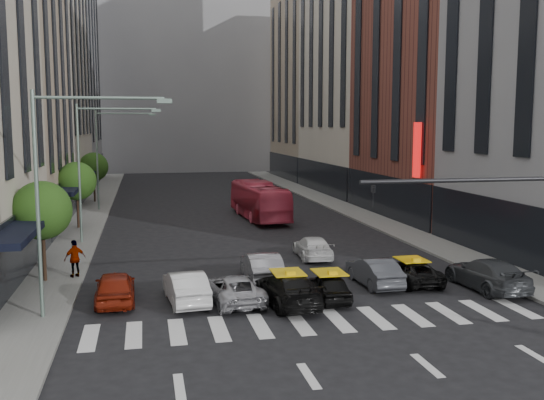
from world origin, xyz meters
TOP-DOWN VIEW (x-y plane):
  - ground at (0.00, 0.00)m, footprint 160.00×160.00m
  - sidewalk_left at (-11.50, 30.00)m, footprint 3.00×96.00m
  - sidewalk_right at (11.50, 30.00)m, footprint 3.00×96.00m
  - building_left_b at (-17.00, 28.00)m, footprint 8.00×16.00m
  - building_left_c at (-17.00, 46.00)m, footprint 8.00×20.00m
  - building_left_d at (-17.00, 65.00)m, footprint 8.00×18.00m
  - building_right_b at (17.00, 27.00)m, footprint 8.00×18.00m
  - building_right_c at (17.00, 46.00)m, footprint 8.00×20.00m
  - building_right_d at (17.00, 65.00)m, footprint 8.00×18.00m
  - building_far at (0.00, 85.00)m, footprint 30.00×10.00m
  - tree_near at (-11.80, 10.00)m, footprint 2.88×2.88m
  - tree_mid at (-11.80, 26.00)m, footprint 2.88×2.88m
  - tree_far at (-11.80, 42.00)m, footprint 2.88×2.88m
  - streetlamp_near at (-10.04, 4.00)m, footprint 5.38×0.25m
  - streetlamp_mid at (-10.04, 20.00)m, footprint 5.38×0.25m
  - streetlamp_far at (-10.04, 36.00)m, footprint 5.38×0.25m
  - traffic_signal at (7.69, -1.00)m, footprint 10.10×0.20m
  - liberty_sign at (12.60, 20.00)m, footprint 0.30×0.70m
  - car_red at (-8.25, 5.84)m, footprint 1.78×4.25m
  - car_white_front at (-5.20, 5.23)m, footprint 1.93×4.48m
  - car_silver at (-3.16, 4.83)m, footprint 2.57×4.70m
  - taxi_left at (-0.88, 4.03)m, footprint 2.42×5.05m
  - taxi_center at (1.10, 4.34)m, footprint 1.69×3.73m
  - car_grey_mid at (4.00, 6.28)m, footprint 1.60×4.27m
  - taxi_right at (5.96, 6.28)m, footprint 1.99×4.25m
  - car_grey_curb at (9.00, 4.51)m, footprint 2.33×5.21m
  - car_row2_left at (-1.24, 8.05)m, footprint 1.67×4.62m
  - car_row2_right at (2.74, 12.80)m, footprint 2.07×4.52m
  - bus at (2.49, 28.36)m, footprint 3.26×11.16m
  - pedestrian_far at (-10.40, 10.43)m, footprint 1.20×0.94m

SIDE VIEW (x-z plane):
  - ground at x=0.00m, z-range 0.00..0.00m
  - sidewalk_left at x=-11.50m, z-range 0.00..0.15m
  - sidewalk_right at x=11.50m, z-range 0.00..0.15m
  - taxi_right at x=5.96m, z-range 0.00..1.17m
  - taxi_center at x=1.10m, z-range 0.00..1.24m
  - car_silver at x=-3.16m, z-range 0.00..1.25m
  - car_row2_right at x=2.74m, z-range 0.00..1.28m
  - car_grey_mid at x=4.00m, z-range 0.00..1.39m
  - taxi_left at x=-0.88m, z-range 0.00..1.42m
  - car_white_front at x=-5.20m, z-range 0.00..1.44m
  - car_red at x=-8.25m, z-range 0.00..1.44m
  - car_grey_curb at x=9.00m, z-range 0.00..1.48m
  - car_row2_left at x=-1.24m, z-range 0.00..1.52m
  - pedestrian_far at x=-10.40m, z-range 0.15..2.04m
  - bus at x=2.49m, z-range 0.00..3.07m
  - tree_near at x=-11.80m, z-range 1.18..6.13m
  - tree_mid at x=-11.80m, z-range 1.18..6.13m
  - tree_far at x=-11.80m, z-range 1.18..6.13m
  - traffic_signal at x=7.69m, z-range 1.47..7.47m
  - streetlamp_near at x=-10.04m, z-range 1.40..10.40m
  - streetlamp_mid at x=-10.04m, z-range 1.40..10.40m
  - streetlamp_far at x=-10.04m, z-range 1.40..10.40m
  - liberty_sign at x=12.60m, z-range 4.00..8.00m
  - building_left_b at x=-17.00m, z-range 0.00..24.00m
  - building_right_b at x=17.00m, z-range 0.00..26.00m
  - building_right_d at x=17.00m, z-range 0.00..28.00m
  - building_left_d at x=-17.00m, z-range 0.00..30.00m
  - building_left_c at x=-17.00m, z-range 0.00..36.00m
  - building_far at x=0.00m, z-range 0.00..36.00m
  - building_right_c at x=17.00m, z-range 0.00..40.00m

